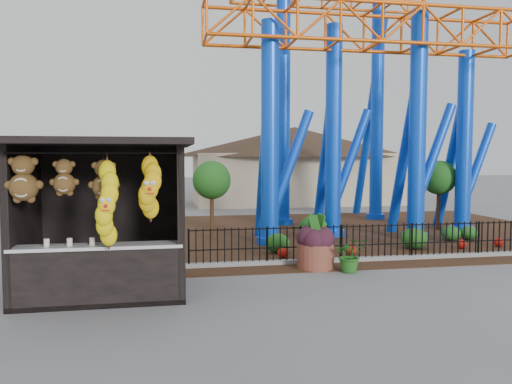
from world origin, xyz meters
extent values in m
plane|color=slate|center=(0.00, 0.00, 0.00)|extent=(120.00, 120.00, 0.00)
cube|color=#331E11|center=(4.00, 8.00, 0.01)|extent=(18.00, 12.00, 0.02)
cube|color=gray|center=(4.00, 3.00, 0.06)|extent=(18.00, 0.18, 0.12)
cube|color=black|center=(-3.00, 1.20, 0.05)|extent=(3.20, 2.60, 0.10)
cube|color=black|center=(-3.00, 2.44, 1.50)|extent=(3.20, 0.12, 3.00)
cube|color=black|center=(-4.54, 1.20, 1.50)|extent=(0.12, 2.60, 3.00)
cube|color=black|center=(-1.46, 1.20, 1.50)|extent=(0.12, 2.60, 3.00)
cube|color=black|center=(-3.00, 0.95, 3.06)|extent=(3.50, 3.40, 0.12)
cube|color=black|center=(-4.53, -0.03, 1.50)|extent=(0.14, 0.14, 3.00)
cube|color=black|center=(-1.47, -0.03, 1.50)|extent=(0.14, 0.14, 3.00)
cube|color=black|center=(-3.00, 0.15, 0.55)|extent=(3.00, 0.50, 1.10)
cube|color=silver|center=(-3.00, 0.15, 1.12)|extent=(3.10, 0.55, 0.06)
cylinder|color=black|center=(-3.00, -0.25, 2.85)|extent=(2.90, 0.04, 0.04)
cylinder|color=blue|center=(1.50, 6.00, 3.50)|extent=(0.56, 0.56, 7.00)
cylinder|color=blue|center=(1.50, 6.00, 0.12)|extent=(0.84, 0.84, 0.24)
cylinder|color=blue|center=(4.00, 7.20, 3.65)|extent=(0.56, 0.56, 7.30)
cylinder|color=blue|center=(4.00, 7.20, 0.12)|extent=(0.84, 0.84, 0.24)
cylinder|color=blue|center=(6.50, 6.00, 3.75)|extent=(0.56, 0.56, 7.50)
cylinder|color=blue|center=(6.50, 6.00, 0.12)|extent=(0.84, 0.84, 0.24)
cylinder|color=blue|center=(9.00, 7.20, 3.30)|extent=(0.56, 0.56, 6.60)
cylinder|color=blue|center=(9.00, 7.20, 0.12)|extent=(0.84, 0.84, 0.24)
cylinder|color=blue|center=(3.00, 10.50, 4.75)|extent=(0.56, 0.56, 9.50)
cylinder|color=blue|center=(3.00, 10.50, 0.12)|extent=(0.84, 0.84, 0.24)
cylinder|color=blue|center=(7.50, 11.50, 5.25)|extent=(0.56, 0.56, 10.50)
cylinder|color=blue|center=(7.50, 11.50, 0.12)|extent=(0.84, 0.84, 0.24)
cylinder|color=blue|center=(1.50, 6.90, 2.62)|extent=(0.36, 2.21, 5.85)
cylinder|color=blue|center=(2.20, 6.30, 2.45)|extent=(1.62, 0.32, 3.73)
cylinder|color=blue|center=(4.00, 8.10, 2.74)|extent=(0.36, 2.29, 6.10)
cylinder|color=blue|center=(4.70, 7.50, 2.55)|extent=(1.67, 0.32, 3.88)
cylinder|color=blue|center=(6.50, 6.90, 2.81)|extent=(0.36, 2.34, 6.26)
cylinder|color=blue|center=(7.20, 6.30, 2.62)|extent=(1.71, 0.32, 3.99)
cylinder|color=blue|center=(9.00, 8.10, 2.47)|extent=(0.36, 2.10, 5.53)
cylinder|color=blue|center=(9.70, 7.50, 2.31)|extent=(1.54, 0.32, 3.52)
cylinder|color=brown|center=(1.91, 2.42, 0.32)|extent=(1.03, 1.03, 0.63)
ellipsoid|color=black|center=(1.91, 2.42, 0.95)|extent=(0.70, 0.70, 0.64)
imported|color=#1E5218|center=(2.62, 1.91, 0.42)|extent=(0.78, 0.69, 0.84)
ellipsoid|color=#1D5418|center=(1.42, 4.52, 0.30)|extent=(0.70, 0.70, 0.56)
ellipsoid|color=#1D5418|center=(5.62, 4.39, 0.33)|extent=(0.79, 0.79, 0.63)
ellipsoid|color=#1D5418|center=(7.52, 5.51, 0.26)|extent=(0.62, 0.62, 0.49)
ellipsoid|color=#1D5418|center=(3.16, 6.75, 0.40)|extent=(0.96, 0.96, 0.77)
ellipsoid|color=#1D5418|center=(8.21, 5.58, 0.25)|extent=(0.58, 0.58, 0.47)
sphere|color=red|center=(1.39, 3.77, 0.16)|extent=(0.28, 0.28, 0.28)
sphere|color=red|center=(3.39, 3.80, 0.16)|extent=(0.28, 0.28, 0.28)
sphere|color=red|center=(7.03, 4.14, 0.16)|extent=(0.28, 0.28, 0.28)
sphere|color=red|center=(8.33, 4.21, 0.16)|extent=(0.28, 0.28, 0.28)
cube|color=#BFAD8C|center=(6.00, 20.00, 1.50)|extent=(12.00, 6.00, 3.00)
cone|color=#332319|center=(6.00, 20.00, 3.90)|extent=(15.00, 15.00, 1.80)
camera|label=1|loc=(-1.76, -9.39, 2.77)|focal=35.00mm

